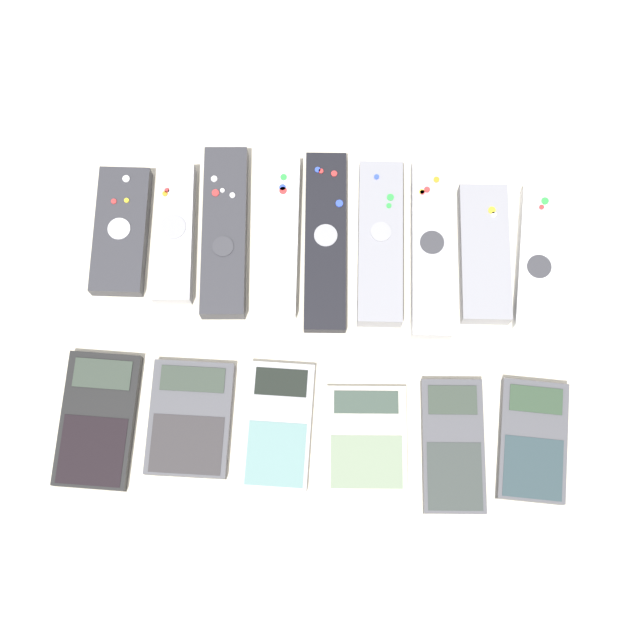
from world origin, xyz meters
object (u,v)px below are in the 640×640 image
(remote_5, at_px, (380,243))
(remote_7, at_px, (484,254))
(calculator_3, at_px, (366,438))
(remote_1, at_px, (175,234))
(calculator_4, at_px, (453,446))
(remote_3, at_px, (277,237))
(remote_2, at_px, (225,232))
(calculator_2, at_px, (278,425))
(calculator_0, at_px, (98,420))
(calculator_1, at_px, (190,419))
(remote_4, at_px, (328,241))
(remote_8, at_px, (537,259))
(remote_0, at_px, (121,231))
(calculator_5, at_px, (532,441))
(remote_6, at_px, (431,249))

(remote_5, bearing_deg, remote_7, -4.66)
(calculator_3, bearing_deg, remote_1, 133.36)
(remote_1, bearing_deg, calculator_4, -38.06)
(remote_3, bearing_deg, remote_2, 176.58)
(remote_5, height_order, calculator_2, remote_5)
(calculator_0, height_order, calculator_1, calculator_1)
(remote_4, bearing_deg, remote_2, 175.97)
(calculator_0, bearing_deg, calculator_4, 0.19)
(remote_5, distance_m, calculator_1, 0.30)
(remote_8, relative_size, calculator_1, 1.32)
(remote_2, bearing_deg, remote_7, -5.19)
(calculator_2, bearing_deg, remote_1, 122.46)
(remote_7, height_order, calculator_1, remote_7)
(calculator_0, distance_m, calculator_3, 0.30)
(remote_4, height_order, calculator_0, remote_4)
(calculator_1, relative_size, calculator_3, 1.06)
(remote_5, relative_size, calculator_2, 1.40)
(remote_0, relative_size, calculator_0, 1.03)
(remote_1, height_order, calculator_1, remote_1)
(calculator_1, xyz_separation_m, calculator_3, (0.20, -0.01, -0.00))
(remote_0, xyz_separation_m, remote_8, (0.49, -0.00, 0.00))
(remote_7, bearing_deg, remote_8, -5.03)
(calculator_1, xyz_separation_m, calculator_5, (0.38, 0.00, 0.00))
(remote_8, bearing_deg, calculator_2, -140.95)
(remote_7, bearing_deg, remote_1, 176.79)
(remote_7, bearing_deg, remote_0, 176.91)
(calculator_3, bearing_deg, remote_5, 85.64)
(calculator_5, bearing_deg, calculator_1, -177.96)
(remote_1, height_order, calculator_2, remote_1)
(calculator_2, bearing_deg, remote_7, 43.54)
(remote_4, xyz_separation_m, remote_7, (0.18, -0.01, 0.00))
(remote_6, bearing_deg, calculator_3, -108.12)
(remote_3, relative_size, calculator_1, 1.50)
(calculator_3, bearing_deg, remote_8, 46.15)
(remote_3, distance_m, calculator_0, 0.29)
(remote_8, distance_m, calculator_3, 0.29)
(remote_8, bearing_deg, calculator_0, -153.27)
(remote_7, relative_size, calculator_0, 1.10)
(remote_4, distance_m, calculator_5, 0.33)
(calculator_0, bearing_deg, remote_5, 37.24)
(remote_0, relative_size, remote_2, 0.75)
(remote_7, relative_size, calculator_3, 1.37)
(remote_3, xyz_separation_m, calculator_3, (0.12, -0.23, -0.01))
(remote_1, xyz_separation_m, remote_4, (0.18, 0.00, -0.00))
(remote_8, height_order, calculator_1, remote_8)
(remote_8, distance_m, calculator_2, 0.36)
(remote_2, xyz_separation_m, calculator_4, (0.27, -0.23, -0.00))
(remote_8, height_order, calculator_4, remote_8)
(remote_0, xyz_separation_m, calculator_3, (0.30, -0.22, -0.01))
(remote_1, height_order, remote_6, same)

